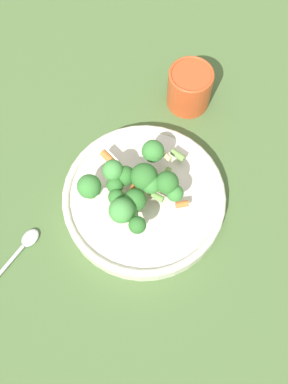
% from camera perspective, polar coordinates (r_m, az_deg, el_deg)
% --- Properties ---
extents(ground_plane, '(3.00, 3.00, 0.00)m').
position_cam_1_polar(ground_plane, '(0.83, 0.00, -1.34)').
color(ground_plane, '#4C6B38').
extents(bowl, '(0.29, 0.29, 0.04)m').
position_cam_1_polar(bowl, '(0.81, 0.00, -0.80)').
color(bowl, silver).
rests_on(bowl, ground_plane).
extents(pasta_salad, '(0.18, 0.19, 0.08)m').
position_cam_1_polar(pasta_salad, '(0.75, -1.41, 0.55)').
color(pasta_salad, '#8CB766').
rests_on(pasta_salad, bowl).
extents(cup, '(0.09, 0.09, 0.09)m').
position_cam_1_polar(cup, '(0.90, 5.81, 13.07)').
color(cup, '#CC4C23').
rests_on(cup, ground_plane).
extents(spoon, '(0.15, 0.10, 0.01)m').
position_cam_1_polar(spoon, '(0.82, -15.75, -7.40)').
color(spoon, silver).
rests_on(spoon, ground_plane).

